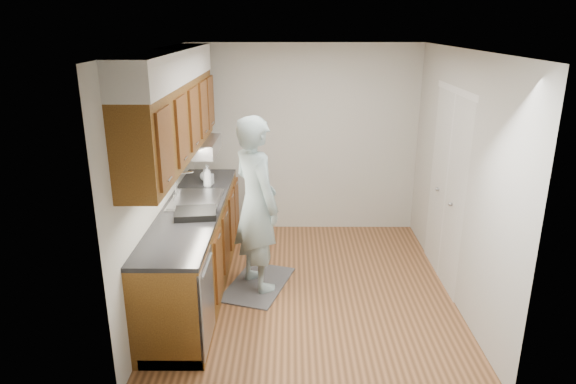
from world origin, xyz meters
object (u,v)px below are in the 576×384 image
object	(u,v)px
person	(256,193)
dish_rack	(196,213)
soap_bottle_c	(205,174)
soap_bottle_b	(210,177)
soap_bottle_a	(207,176)

from	to	relation	value
person	dish_rack	distance (m)	0.67
person	soap_bottle_c	xyz separation A→B (m)	(-0.67, 0.86, -0.05)
soap_bottle_b	dish_rack	distance (m)	1.05
person	soap_bottle_c	distance (m)	1.09
soap_bottle_c	soap_bottle_a	bearing A→B (deg)	-74.10
soap_bottle_c	dish_rack	distance (m)	1.20
person	soap_bottle_c	bearing A→B (deg)	5.10
soap_bottle_b	soap_bottle_c	world-z (taller)	soap_bottle_b
soap_bottle_a	soap_bottle_c	xyz separation A→B (m)	(-0.07, 0.26, -0.05)
soap_bottle_b	soap_bottle_c	bearing A→B (deg)	119.06
soap_bottle_c	soap_bottle_b	bearing A→B (deg)	-60.94
soap_bottle_b	soap_bottle_a	bearing A→B (deg)	-95.91
person	soap_bottle_b	distance (m)	0.92
soap_bottle_b	soap_bottle_c	xyz separation A→B (m)	(-0.08, 0.15, -0.01)
soap_bottle_a	soap_bottle_c	bearing A→B (deg)	105.90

